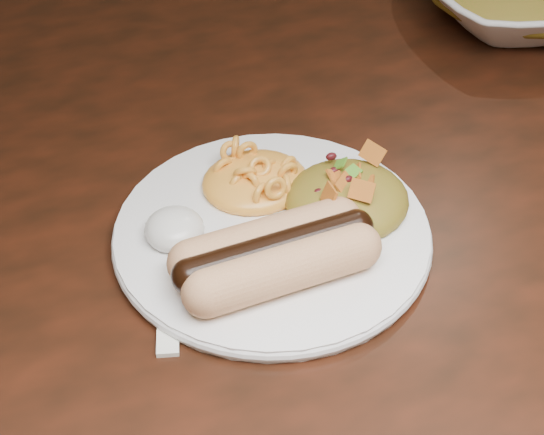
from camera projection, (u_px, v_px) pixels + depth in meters
name	position (u px, v px, depth m)	size (l,w,h in m)	color
table	(265.00, 296.00, 0.72)	(1.60, 0.90, 0.75)	black
plate	(272.00, 233.00, 0.63)	(0.24, 0.24, 0.01)	white
hotdog	(275.00, 254.00, 0.58)	(0.13, 0.07, 0.03)	#F7C88C
mac_and_cheese	(255.00, 170.00, 0.65)	(0.09, 0.08, 0.03)	yellow
sour_cream	(174.00, 224.00, 0.61)	(0.04, 0.04, 0.03)	silver
taco_salad	(348.00, 190.00, 0.63)	(0.10, 0.09, 0.04)	#BA5428
fork	(168.00, 299.00, 0.58)	(0.02, 0.15, 0.00)	white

